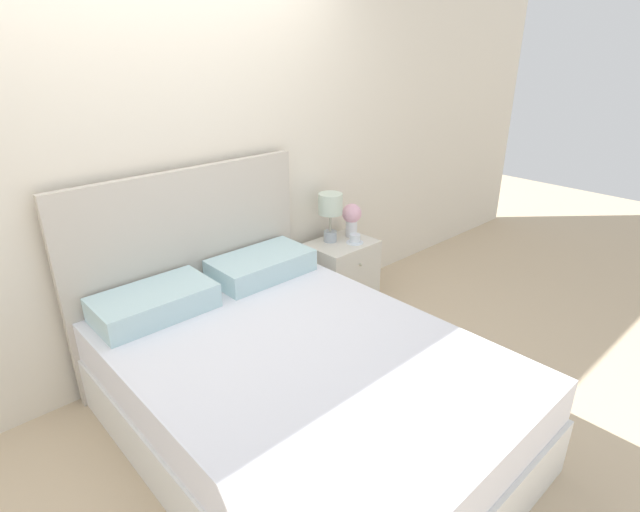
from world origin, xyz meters
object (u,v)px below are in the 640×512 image
Objects in this scene: flower_vase at (352,217)px; teacup at (355,239)px; nightstand at (341,275)px; table_lamp at (330,208)px; bed at (291,381)px.

flower_vase is 0.19m from teacup.
nightstand is 0.46m from flower_vase.
teacup is (0.11, -0.15, -0.23)m from table_lamp.
bed is at bearing -142.32° from table_lamp.
flower_vase is (1.30, 0.82, 0.40)m from bed.
table_lamp is (1.10, 0.85, 0.50)m from bed.
bed is at bearing -147.79° from flower_vase.
nightstand is at bearing 132.98° from teacup.
flower_vase reaches higher than nightstand.
teacup is at bearing -52.63° from table_lamp.
flower_vase is 2.01× the size of teacup.
nightstand is 0.54m from table_lamp.
nightstand is 4.22× the size of teacup.
bed is 1.38m from nightstand.
bed is 5.69× the size of table_lamp.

